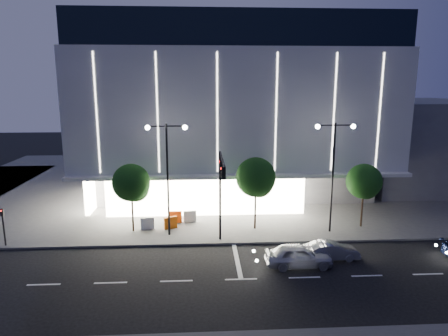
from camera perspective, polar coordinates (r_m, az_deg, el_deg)
name	(u,v)px	position (r m, az deg, el deg)	size (l,w,h in m)	color
ground	(208,269)	(26.98, -2.24, -14.25)	(160.00, 160.00, 0.00)	black
sidewalk_museum	(245,181)	(49.95, 2.99, -1.87)	(70.00, 40.00, 0.15)	#474747
museum	(230,108)	(46.75, 0.85, 8.62)	(30.00, 25.80, 18.00)	#4C4C51
annex_building	(412,141)	(55.41, 25.23, 3.55)	(16.00, 20.00, 10.00)	#4C4C51
traffic_mast	(221,182)	(28.45, -0.43, -2.07)	(0.33, 5.89, 7.07)	black
street_lamp_west	(167,163)	(30.93, -8.10, 0.70)	(3.16, 0.36, 9.00)	black
street_lamp_east	(334,161)	(32.51, 15.38, 0.93)	(3.16, 0.36, 9.00)	black
ped_signal_far	(3,223)	(33.76, -29.01, -6.90)	(0.22, 0.24, 3.00)	black
tree_left	(132,185)	(32.72, -13.06, -2.34)	(3.02, 3.02, 5.72)	black
tree_mid	(256,179)	(32.46, 4.59, -1.63)	(3.25, 3.25, 6.15)	black
tree_right	(364,183)	(34.93, 19.38, -2.07)	(2.91, 2.91, 5.51)	black
car_lead	(299,256)	(27.50, 10.63, -12.19)	(1.79, 4.45, 1.52)	#AAABB1
car_second	(331,251)	(29.07, 15.06, -11.34)	(1.32, 3.77, 1.24)	#9A9CA1
barrier_a	(171,223)	(33.65, -7.64, -7.75)	(1.10, 0.25, 1.00)	#D5590B
barrier_b	(147,223)	(33.80, -10.89, -7.77)	(1.10, 0.25, 1.00)	silver
barrier_c	(175,217)	(35.03, -6.95, -6.94)	(1.10, 0.25, 1.00)	#DE4F0C
barrier_d	(190,216)	(35.03, -4.90, -6.90)	(1.10, 0.25, 1.00)	silver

